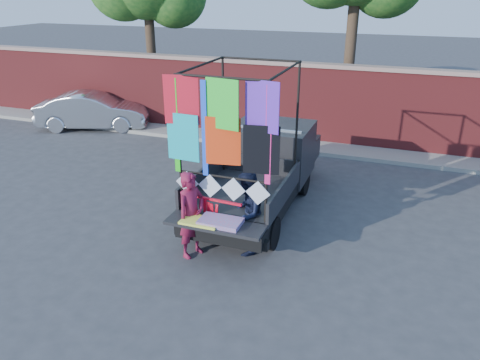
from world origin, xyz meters
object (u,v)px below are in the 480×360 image
(sedan, at_px, (93,111))
(man, at_px, (247,213))
(woman, at_px, (192,215))
(pickup_truck, at_px, (265,166))

(sedan, xyz_separation_m, man, (8.10, -6.17, 0.19))
(sedan, distance_m, man, 10.18)
(man, bearing_deg, sedan, -133.24)
(woman, bearing_deg, man, -43.24)
(pickup_truck, bearing_deg, sedan, 154.35)
(pickup_truck, height_order, woman, pickup_truck)
(sedan, height_order, woman, woman)
(pickup_truck, relative_size, woman, 3.20)
(woman, relative_size, man, 1.02)
(pickup_truck, relative_size, man, 3.27)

